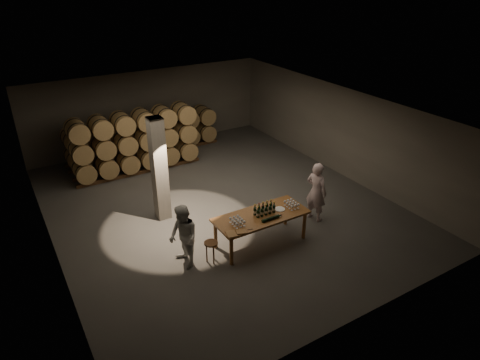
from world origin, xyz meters
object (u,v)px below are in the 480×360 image
notebook_near (241,232)px  plate (280,209)px  bottle_cluster (264,210)px  person_woman (183,237)px  tasting_table (261,218)px  person_man (316,192)px  stool (211,246)px

notebook_near → plate: bearing=33.9°
bottle_cluster → notebook_near: (-1.01, -0.45, -0.10)m
notebook_near → person_woman: size_ratio=0.15×
tasting_table → person_man: bearing=5.9°
plate → notebook_near: (-1.51, -0.42, 0.01)m
stool → person_woman: 0.78m
bottle_cluster → notebook_near: size_ratio=2.38×
plate → person_woman: size_ratio=0.17×
notebook_near → person_man: size_ratio=0.14×
bottle_cluster → person_man: size_ratio=0.32×
bottle_cluster → person_man: 2.01m
tasting_table → person_woman: person_woman is taller
notebook_near → stool: (-0.67, 0.39, -0.43)m
plate → stool: 2.22m
bottle_cluster → person_man: person_man is taller
notebook_near → tasting_table: bearing=44.3°
bottle_cluster → person_man: bearing=5.9°
tasting_table → person_man: (2.11, 0.22, 0.14)m
tasting_table → bottle_cluster: size_ratio=4.30×
stool → person_man: bearing=4.1°
tasting_table → notebook_near: size_ratio=10.26×
plate → tasting_table: bearing=178.5°
tasting_table → stool: tasting_table is taller
stool → person_man: 3.71m
plate → person_man: 1.52m
person_woman → person_man: bearing=88.2°
notebook_near → person_man: person_man is taller
tasting_table → notebook_near: 1.01m
bottle_cluster → plate: 0.51m
person_man → bottle_cluster: bearing=78.8°
bottle_cluster → person_woman: size_ratio=0.35×
plate → notebook_near: bearing=-164.3°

